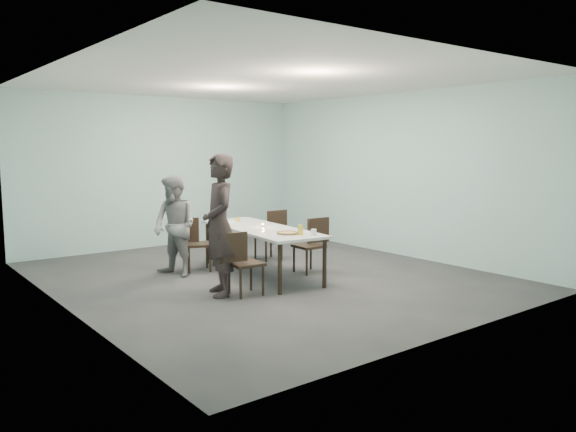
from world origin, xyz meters
TOP-DOWN VIEW (x-y plane):
  - ground at (0.00, 0.00)m, footprint 7.00×7.00m
  - room_shell at (0.00, 0.00)m, footprint 6.02×7.02m
  - table at (0.01, 0.12)m, footprint 1.18×2.68m
  - chair_near_left at (-0.93, -0.76)m, footprint 0.63×0.46m
  - chair_far_left at (-0.71, 1.00)m, footprint 0.65×0.54m
  - chair_near_right at (0.78, -0.24)m, footprint 0.62×0.44m
  - chair_far_right at (0.89, 1.02)m, footprint 0.62×0.43m
  - diner_near at (-1.13, -0.55)m, footprint 0.65×0.80m
  - diner_far at (-1.10, 0.85)m, footprint 0.79×0.90m
  - pizza at (-0.09, -0.71)m, footprint 0.34×0.34m
  - side_plate at (0.02, -0.38)m, footprint 0.18×0.18m
  - beer_glass at (0.01, -0.87)m, footprint 0.08×0.08m
  - water_tumbler at (0.15, -1.00)m, footprint 0.08×0.08m
  - tealight at (0.06, 0.13)m, footprint 0.06×0.06m
  - amber_tumbler at (0.08, 0.89)m, footprint 0.07×0.07m
  - menu at (-0.06, 0.92)m, footprint 0.32×0.25m

SIDE VIEW (x-z plane):
  - ground at x=0.00m, z-range 0.00..0.00m
  - chair_near_left at x=-0.93m, z-range 0.07..0.94m
  - chair_far_left at x=-0.71m, z-range 0.07..0.94m
  - chair_near_right at x=0.78m, z-range 0.07..0.94m
  - chair_far_right at x=0.89m, z-range 0.07..0.94m
  - table at x=0.01m, z-range 0.32..1.07m
  - menu at x=-0.06m, z-range 0.75..0.76m
  - side_plate at x=0.02m, z-range 0.75..0.76m
  - pizza at x=-0.09m, z-range 0.75..0.79m
  - tealight at x=0.06m, z-range 0.75..0.79m
  - diner_far at x=-1.10m, z-range 0.00..1.57m
  - amber_tumbler at x=0.08m, z-range 0.75..0.83m
  - water_tumbler at x=0.15m, z-range 0.75..0.84m
  - beer_glass at x=0.01m, z-range 0.75..0.90m
  - diner_near at x=-1.13m, z-range 0.00..1.91m
  - room_shell at x=0.00m, z-range 0.52..3.53m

